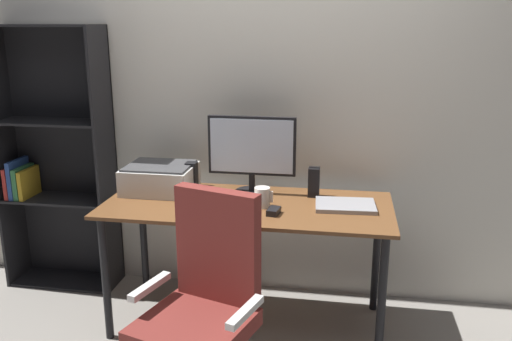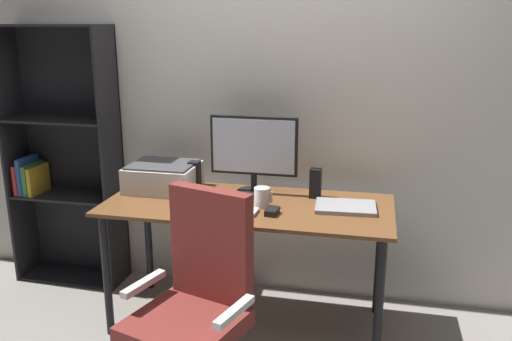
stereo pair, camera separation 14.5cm
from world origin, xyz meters
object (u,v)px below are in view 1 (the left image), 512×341
Objects in this scene: keyboard at (231,211)px; printer at (160,178)px; mouse at (274,211)px; desk at (247,218)px; office_chair at (203,318)px; speaker_left at (192,176)px; speaker_right at (314,182)px; coffee_mug at (262,197)px; bookshelf at (55,162)px; laptop at (345,205)px; monitor at (252,150)px.

keyboard is 0.58m from printer.
mouse is at bearing 4.78° from keyboard.
desk is 0.24m from mouse.
office_chair is (-0.23, -0.60, -0.30)m from mouse.
speaker_left is at bearing 156.41° from mouse.
speaker_left reaches higher than keyboard.
mouse is 0.24× the size of printer.
keyboard is 0.54m from speaker_right.
coffee_mug is 1.48m from bookshelf.
printer is 0.24× the size of bookshelf.
desk is at bearing -151.33° from speaker_right.
desk is 0.77m from office_chair.
laptop is at bearing -9.50° from bookshelf.
desk is 9.35× the size of speaker_left.
speaker_left is (-0.91, 0.16, 0.07)m from laptop.
keyboard is 0.62m from laptop.
speaker_left is (-0.54, 0.34, 0.07)m from mouse.
speaker_right is 1.70m from bookshelf.
coffee_mug is at bearing -67.24° from monitor.
coffee_mug is 0.34× the size of laptop.
keyboard is 0.91× the size of laptop.
laptop is (0.59, 0.18, 0.00)m from keyboard.
desk is 9.35× the size of speaker_right.
laptop is at bearing 69.60° from office_chair.
keyboard is 0.19m from coffee_mug.
printer is at bearing -176.84° from speaker_right.
office_chair reaches higher than mouse.
printer is (-0.18, -0.05, -0.00)m from speaker_left.
office_chair is at bearing -94.70° from desk.
monitor is 0.57m from printer.
speaker_left reaches higher than laptop.
mouse is (0.17, -0.14, 0.10)m from desk.
bookshelf reaches higher than monitor.
laptop is 0.80× the size of printer.
office_chair reaches higher than speaker_right.
bookshelf is at bearing 157.17° from office_chair.
keyboard is at bearing -139.92° from speaker_right.
laptop is 1.88× the size of speaker_right.
speaker_left is at bearing 153.55° from coffee_mug.
monitor is at bearing 1.25° from speaker_left.
bookshelf is at bearing 167.05° from laptop.
coffee_mug is 0.06× the size of bookshelf.
speaker_left is 0.43× the size of printer.
coffee_mug is at bearing 134.04° from mouse.
keyboard is at bearing -110.75° from desk.
desk is 0.44m from speaker_right.
bookshelf is at bearing 165.67° from desk.
coffee_mug is at bearing -15.68° from printer.
keyboard is 2.66× the size of coffee_mug.
laptop is (0.55, -0.17, -0.25)m from monitor.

